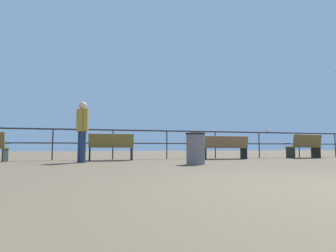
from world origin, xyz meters
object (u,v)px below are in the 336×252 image
at_px(trash_bin, 195,149).
at_px(bench_near_right, 225,146).
at_px(bench_near_left, 111,146).
at_px(seagull_on_rail, 267,130).
at_px(bench_far_right, 305,145).
at_px(person_by_bench, 82,127).

bearing_deg(trash_bin, bench_near_right, 49.60).
height_order(bench_near_left, seagull_on_rail, seagull_on_rail).
relative_size(bench_near_left, seagull_on_rail, 4.03).
height_order(bench_near_right, trash_bin, bench_near_right).
bearing_deg(bench_far_right, trash_bin, -156.30).
bearing_deg(bench_near_left, trash_bin, -51.80).
distance_m(bench_near_right, person_by_bench, 5.22).
distance_m(bench_near_left, seagull_on_rail, 6.67).
bearing_deg(seagull_on_rail, bench_far_right, -29.48).
distance_m(bench_near_right, trash_bin, 3.38).
distance_m(person_by_bench, trash_bin, 3.37).
height_order(person_by_bench, seagull_on_rail, person_by_bench).
height_order(bench_far_right, seagull_on_rail, seagull_on_rail).
bearing_deg(bench_far_right, bench_near_left, 179.93).
relative_size(bench_near_left, trash_bin, 1.81).
relative_size(person_by_bench, trash_bin, 2.18).
xyz_separation_m(bench_far_right, person_by_bench, (-8.75, -0.98, 0.50)).
bearing_deg(trash_bin, person_by_bench, 151.48).
xyz_separation_m(bench_near_left, person_by_bench, (-0.88, -0.99, 0.52)).
bearing_deg(person_by_bench, bench_near_right, 10.98).
height_order(bench_near_left, trash_bin, bench_near_left).
bearing_deg(seagull_on_rail, bench_near_right, -163.45).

